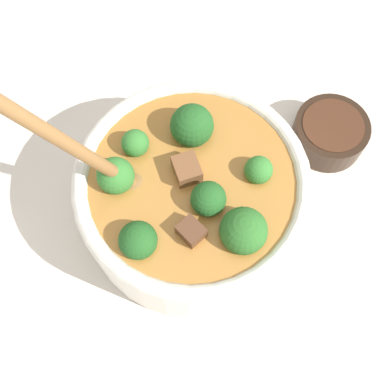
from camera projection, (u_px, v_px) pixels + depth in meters
ground_plane at (192, 213)px, 0.52m from camera, size 4.00×4.00×0.00m
stew_bowl at (191, 194)px, 0.47m from camera, size 0.25×0.22×0.26m
condiment_bowl at (330, 132)px, 0.54m from camera, size 0.08×0.08×0.04m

